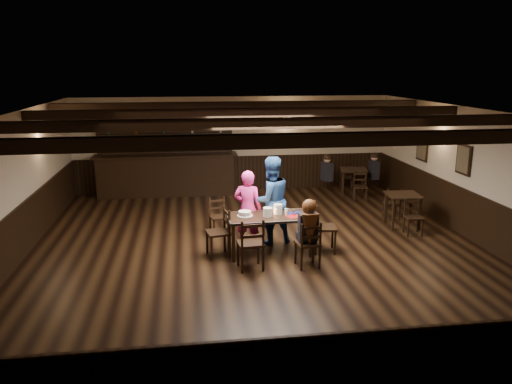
{
  "coord_description": "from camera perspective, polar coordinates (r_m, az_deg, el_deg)",
  "views": [
    {
      "loc": [
        -1.36,
        -9.19,
        3.51
      ],
      "look_at": [
        -0.02,
        0.2,
        1.12
      ],
      "focal_mm": 35.0,
      "sensor_mm": 36.0,
      "label": 1
    }
  ],
  "objects": [
    {
      "name": "ground",
      "position": [
        9.93,
        0.31,
        -6.58
      ],
      "size": [
        10.0,
        10.0,
        0.0
      ],
      "primitive_type": "plane",
      "color": "black",
      "rests_on": "ground"
    },
    {
      "name": "room_shell",
      "position": [
        9.49,
        0.34,
        3.4
      ],
      "size": [
        9.02,
        10.02,
        2.71
      ],
      "color": "beige",
      "rests_on": "ground"
    },
    {
      "name": "dining_table",
      "position": [
        9.54,
        1.53,
        -3.18
      ],
      "size": [
        1.62,
        0.84,
        0.75
      ],
      "color": "black",
      "rests_on": "ground"
    },
    {
      "name": "chair_near_left",
      "position": [
        8.77,
        -0.53,
        -5.58
      ],
      "size": [
        0.48,
        0.46,
        0.95
      ],
      "color": "black",
      "rests_on": "ground"
    },
    {
      "name": "chair_near_right",
      "position": [
        8.94,
        6.11,
        -5.6
      ],
      "size": [
        0.44,
        0.42,
        0.86
      ],
      "color": "black",
      "rests_on": "ground"
    },
    {
      "name": "chair_end_left",
      "position": [
        9.48,
        -3.9,
        -4.15
      ],
      "size": [
        0.48,
        0.5,
        0.93
      ],
      "color": "black",
      "rests_on": "ground"
    },
    {
      "name": "chair_end_right",
      "position": [
        9.74,
        7.37,
        -3.57
      ],
      "size": [
        0.5,
        0.52,
        0.98
      ],
      "color": "black",
      "rests_on": "ground"
    },
    {
      "name": "chair_far_pushed",
      "position": [
        10.72,
        -4.35,
        -2.42
      ],
      "size": [
        0.44,
        0.43,
        0.8
      ],
      "color": "black",
      "rests_on": "ground"
    },
    {
      "name": "woman_pink",
      "position": [
        9.91,
        -0.96,
        -1.9
      ],
      "size": [
        0.66,
        0.54,
        1.55
      ],
      "primitive_type": "imported",
      "rotation": [
        0.0,
        0.0,
        2.8
      ],
      "color": "#FF3797",
      "rests_on": "ground"
    },
    {
      "name": "man_blue",
      "position": [
        10.05,
        1.66,
        -0.96
      ],
      "size": [
        1.02,
        0.89,
        1.79
      ],
      "primitive_type": "imported",
      "rotation": [
        0.0,
        0.0,
        3.41
      ],
      "color": "navy",
      "rests_on": "ground"
    },
    {
      "name": "seated_person",
      "position": [
        8.89,
        6.03,
        -3.5
      ],
      "size": [
        0.34,
        0.51,
        0.83
      ],
      "color": "black",
      "rests_on": "ground"
    },
    {
      "name": "cake",
      "position": [
        9.5,
        -1.28,
        -2.5
      ],
      "size": [
        0.3,
        0.3,
        0.1
      ],
      "color": "white",
      "rests_on": "dining_table"
    },
    {
      "name": "plate_stack_a",
      "position": [
        9.45,
        1.36,
        -2.3
      ],
      "size": [
        0.18,
        0.18,
        0.17
      ],
      "primitive_type": "cylinder",
      "color": "white",
      "rests_on": "dining_table"
    },
    {
      "name": "plate_stack_b",
      "position": [
        9.62,
        2.51,
        -1.96
      ],
      "size": [
        0.16,
        0.16,
        0.19
      ],
      "primitive_type": "cylinder",
      "color": "white",
      "rests_on": "dining_table"
    },
    {
      "name": "tea_light",
      "position": [
        9.57,
        1.52,
        -2.49
      ],
      "size": [
        0.05,
        0.05,
        0.06
      ],
      "color": "#A5A8AD",
      "rests_on": "dining_table"
    },
    {
      "name": "salt_shaker",
      "position": [
        9.54,
        3.47,
        -2.41
      ],
      "size": [
        0.04,
        0.04,
        0.09
      ],
      "primitive_type": "cylinder",
      "color": "silver",
      "rests_on": "dining_table"
    },
    {
      "name": "pepper_shaker",
      "position": [
        9.56,
        4.3,
        -2.36
      ],
      "size": [
        0.04,
        0.04,
        0.1
      ],
      "primitive_type": "cylinder",
      "color": "#A5A8AD",
      "rests_on": "dining_table"
    },
    {
      "name": "drink_glass",
      "position": [
        9.66,
        3.46,
        -2.18
      ],
      "size": [
        0.06,
        0.06,
        0.1
      ],
      "primitive_type": "cylinder",
      "color": "silver",
      "rests_on": "dining_table"
    },
    {
      "name": "menu_red",
      "position": [
        9.53,
        4.48,
        -2.74
      ],
      "size": [
        0.39,
        0.34,
        0.0
      ],
      "primitive_type": "cube",
      "rotation": [
        0.0,
        0.0,
        0.41
      ],
      "color": "maroon",
      "rests_on": "dining_table"
    },
    {
      "name": "menu_blue",
      "position": [
        9.72,
        4.4,
        -2.39
      ],
      "size": [
        0.3,
        0.23,
        0.0
      ],
      "primitive_type": "cube",
      "rotation": [
        0.0,
        0.0,
        0.11
      ],
      "color": "#111756",
      "rests_on": "dining_table"
    },
    {
      "name": "bar_counter",
      "position": [
        14.19,
        -10.2,
        2.59
      ],
      "size": [
        3.94,
        0.7,
        2.2
      ],
      "color": "black",
      "rests_on": "ground"
    },
    {
      "name": "back_table_a",
      "position": [
        11.62,
        16.46,
        -0.76
      ],
      "size": [
        0.78,
        0.78,
        0.75
      ],
      "color": "black",
      "rests_on": "ground"
    },
    {
      "name": "back_table_b",
      "position": [
        14.14,
        11.07,
        2.16
      ],
      "size": [
        0.88,
        0.88,
        0.75
      ],
      "color": "black",
      "rests_on": "ground"
    },
    {
      "name": "bg_patron_left",
      "position": [
        13.79,
        8.11,
        2.77
      ],
      "size": [
        0.29,
        0.39,
        0.73
      ],
      "color": "black",
      "rests_on": "ground"
    },
    {
      "name": "bg_patron_right",
      "position": [
        14.25,
        13.33,
        2.93
      ],
      "size": [
        0.23,
        0.36,
        0.74
      ],
      "color": "black",
      "rests_on": "ground"
    }
  ]
}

